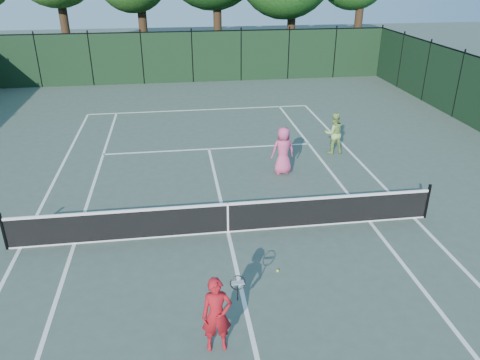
{
  "coord_description": "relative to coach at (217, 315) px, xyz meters",
  "views": [
    {
      "loc": [
        -1.26,
        -11.05,
        6.8
      ],
      "look_at": [
        0.48,
        1.0,
        1.1
      ],
      "focal_mm": 35.0,
      "sensor_mm": 36.0,
      "label": 1
    }
  ],
  "objects": [
    {
      "name": "ground",
      "position": [
        0.71,
        4.2,
        -0.8
      ],
      "size": [
        90.0,
        90.0,
        0.0
      ],
      "primitive_type": "plane",
      "color": "#425146",
      "rests_on": "ground"
    },
    {
      "name": "sideline_doubles_left",
      "position": [
        -4.78,
        4.2,
        -0.79
      ],
      "size": [
        0.1,
        23.77,
        0.01
      ],
      "primitive_type": "cube",
      "color": "white",
      "rests_on": "ground"
    },
    {
      "name": "sideline_doubles_right",
      "position": [
        6.19,
        4.2,
        -0.79
      ],
      "size": [
        0.1,
        23.77,
        0.01
      ],
      "primitive_type": "cube",
      "color": "white",
      "rests_on": "ground"
    },
    {
      "name": "sideline_singles_left",
      "position": [
        -3.41,
        4.2,
        -0.79
      ],
      "size": [
        0.1,
        23.77,
        0.01
      ],
      "primitive_type": "cube",
      "color": "white",
      "rests_on": "ground"
    },
    {
      "name": "sideline_singles_right",
      "position": [
        4.82,
        4.2,
        -0.79
      ],
      "size": [
        0.1,
        23.77,
        0.01
      ],
      "primitive_type": "cube",
      "color": "white",
      "rests_on": "ground"
    },
    {
      "name": "baseline_far",
      "position": [
        0.71,
        16.08,
        -0.79
      ],
      "size": [
        10.97,
        0.1,
        0.01
      ],
      "primitive_type": "cube",
      "color": "white",
      "rests_on": "ground"
    },
    {
      "name": "service_line_far",
      "position": [
        0.71,
        10.6,
        -0.79
      ],
      "size": [
        8.23,
        0.1,
        0.01
      ],
      "primitive_type": "cube",
      "color": "white",
      "rests_on": "ground"
    },
    {
      "name": "center_service_line",
      "position": [
        0.71,
        4.2,
        -0.79
      ],
      "size": [
        0.1,
        12.8,
        0.01
      ],
      "primitive_type": "cube",
      "color": "white",
      "rests_on": "ground"
    },
    {
      "name": "tennis_net",
      "position": [
        0.71,
        4.2,
        -0.32
      ],
      "size": [
        11.69,
        0.09,
        1.06
      ],
      "color": "black",
      "rests_on": "ground"
    },
    {
      "name": "fence_far",
      "position": [
        0.71,
        22.2,
        0.7
      ],
      "size": [
        24.0,
        0.05,
        3.0
      ],
      "primitive_type": "cube",
      "color": "black",
      "rests_on": "ground"
    },
    {
      "name": "coach",
      "position": [
        0.0,
        0.0,
        0.0
      ],
      "size": [
        0.89,
        0.6,
        1.59
      ],
      "rotation": [
        0.0,
        0.0,
        0.01
      ],
      "color": "#AF141C",
      "rests_on": "ground"
    },
    {
      "name": "player_pink",
      "position": [
        3.1,
        7.92,
        0.05
      ],
      "size": [
        0.89,
        0.64,
        1.69
      ],
      "rotation": [
        0.0,
        0.0,
        3.27
      ],
      "color": "#D74B7C",
      "rests_on": "ground"
    },
    {
      "name": "player_green",
      "position": [
        5.47,
        9.54,
        0.01
      ],
      "size": [
        0.81,
        0.64,
        1.61
      ],
      "rotation": [
        0.0,
        0.0,
        3.19
      ],
      "color": "#98C160",
      "rests_on": "ground"
    },
    {
      "name": "loose_ball_midcourt",
      "position": [
        1.67,
        2.2,
        -0.76
      ],
      "size": [
        0.07,
        0.07,
        0.07
      ],
      "primitive_type": "sphere",
      "color": "yellow",
      "rests_on": "ground"
    }
  ]
}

